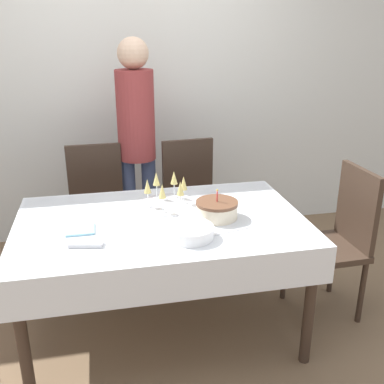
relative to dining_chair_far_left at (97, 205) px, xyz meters
name	(u,v)px	position (x,y,z in m)	size (l,w,h in m)	color
ground_plane	(164,329)	(0.36, -0.83, -0.54)	(12.00, 12.00, 0.00)	brown
wall_back	(133,81)	(0.36, 0.68, 0.81)	(8.00, 0.05, 2.70)	silver
dining_table	(161,236)	(0.36, -0.83, 0.11)	(1.63, 1.02, 0.75)	white
dining_chair_far_left	(97,205)	(0.00, 0.00, 0.00)	(0.43, 0.43, 0.97)	#38281E
dining_chair_far_right	(192,198)	(0.71, 0.00, 0.00)	(0.45, 0.45, 0.97)	#38281E
dining_chair_right_end	(339,235)	(1.49, -0.83, 0.00)	(0.43, 0.43, 0.97)	#38281E
birthday_cake	(217,209)	(0.68, -0.87, 0.27)	(0.24, 0.24, 0.17)	beige
champagne_tray	(168,193)	(0.44, -0.62, 0.29)	(0.36, 0.36, 0.18)	silver
plate_stack_main	(191,232)	(0.48, -1.09, 0.25)	(0.24, 0.24, 0.06)	white
plate_stack_dessert	(196,216)	(0.55, -0.87, 0.23)	(0.19, 0.19, 0.03)	silver
cake_knife	(227,232)	(0.68, -1.07, 0.22)	(0.29, 0.09, 0.00)	silver
fork_pile	(86,244)	(-0.05, -1.07, 0.23)	(0.18, 0.09, 0.02)	silver
napkin_pile	(80,229)	(-0.09, -0.88, 0.22)	(0.15, 0.15, 0.01)	#8CC6E0
person_standing	(136,131)	(0.33, 0.17, 0.50)	(0.28, 0.28, 1.72)	#3F4C72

